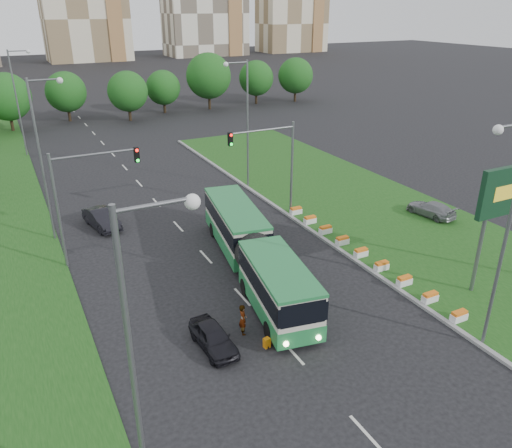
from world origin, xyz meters
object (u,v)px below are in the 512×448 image
traffic_mast_median (275,156)px  shopping_trolley (267,343)px  car_left_near (213,337)px  traffic_mast_left (81,190)px  articulated_bus (251,251)px  car_median (431,209)px  pedestrian (243,319)px  car_left_far (102,219)px

traffic_mast_median → shopping_trolley: size_ratio=14.20×
car_left_near → shopping_trolley: car_left_near is taller
car_left_near → shopping_trolley: size_ratio=6.71×
traffic_mast_left → articulated_bus: 11.87m
traffic_mast_left → car_median: (26.96, -4.92, -4.58)m
traffic_mast_median → pedestrian: size_ratio=4.45×
traffic_mast_left → traffic_mast_median: bearing=3.8°
car_median → shopping_trolley: 22.50m
traffic_mast_median → car_median: 13.98m
shopping_trolley → traffic_mast_median: bearing=50.1°
articulated_bus → pedestrian: (-3.31, -5.65, -0.85)m
shopping_trolley → articulated_bus: bearing=59.9°
car_left_far → car_median: 27.21m
articulated_bus → car_left_near: bearing=-120.8°
car_left_near → pedestrian: bearing=9.5°
car_left_near → shopping_trolley: bearing=-29.4°
car_left_far → shopping_trolley: size_ratio=8.04×
pedestrian → traffic_mast_median: bearing=-22.3°
car_left_near → car_left_far: size_ratio=0.84×
traffic_mast_left → pedestrian: bearing=-64.8°
car_left_far → pedestrian: size_ratio=2.52×
pedestrian → shopping_trolley: (0.58, -1.67, -0.62)m
articulated_bus → shopping_trolley: (-2.73, -7.32, -1.47)m
traffic_mast_median → car_left_near: size_ratio=2.12×
car_left_near → pedestrian: 1.97m
traffic_mast_median → car_left_near: bearing=-129.3°
car_left_far → pedestrian: bearing=-89.7°
car_left_near → traffic_mast_left: bearing=104.3°
pedestrian → car_median: bearing=-58.0°
car_left_near → shopping_trolley: 2.81m
articulated_bus → traffic_mast_left: bearing=153.7°
car_left_near → car_left_far: car_left_far is taller
traffic_mast_left → car_left_near: size_ratio=2.12×
traffic_mast_median → car_median: size_ratio=1.86×
articulated_bus → car_left_near: articulated_bus is taller
car_left_far → pedestrian: pedestrian is taller
articulated_bus → pedestrian: bearing=-110.4°
articulated_bus → shopping_trolley: 7.95m
car_left_near → car_left_far: 18.53m
traffic_mast_left → pedestrian: traffic_mast_left is taller
traffic_mast_left → articulated_bus: bearing=-36.3°
articulated_bus → car_left_far: articulated_bus is taller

